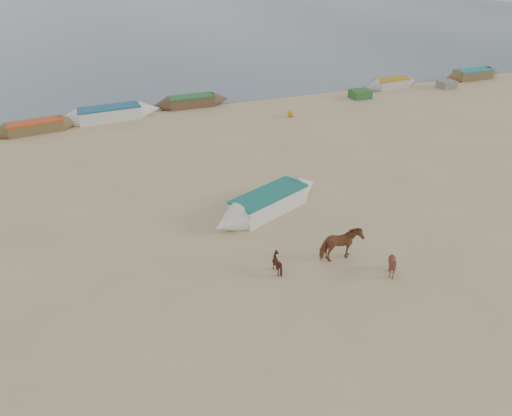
{
  "coord_description": "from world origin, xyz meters",
  "views": [
    {
      "loc": [
        -6.68,
        -12.98,
        10.77
      ],
      "look_at": [
        0.0,
        4.0,
        1.0
      ],
      "focal_mm": 35.0,
      "sensor_mm": 36.0,
      "label": 1
    }
  ],
  "objects_px": {
    "calf_right": "(279,263)",
    "near_canoe": "(269,202)",
    "calf_front": "(393,266)",
    "cow_adult": "(341,245)"
  },
  "relations": [
    {
      "from": "calf_right",
      "to": "near_canoe",
      "type": "height_order",
      "value": "near_canoe"
    },
    {
      "from": "calf_right",
      "to": "calf_front",
      "type": "bearing_deg",
      "value": -142.38
    },
    {
      "from": "calf_front",
      "to": "near_canoe",
      "type": "relative_size",
      "value": 0.15
    },
    {
      "from": "cow_adult",
      "to": "calf_front",
      "type": "bearing_deg",
      "value": -143.15
    },
    {
      "from": "cow_adult",
      "to": "near_canoe",
      "type": "height_order",
      "value": "cow_adult"
    },
    {
      "from": "calf_front",
      "to": "cow_adult",
      "type": "bearing_deg",
      "value": -160.53
    },
    {
      "from": "near_canoe",
      "to": "calf_front",
      "type": "bearing_deg",
      "value": -94.13
    },
    {
      "from": "calf_front",
      "to": "calf_right",
      "type": "xyz_separation_m",
      "value": [
        -3.67,
        1.77,
        -0.1
      ]
    },
    {
      "from": "cow_adult",
      "to": "calf_right",
      "type": "bearing_deg",
      "value": 86.75
    },
    {
      "from": "cow_adult",
      "to": "calf_right",
      "type": "xyz_separation_m",
      "value": [
        -2.46,
        0.14,
        -0.31
      ]
    }
  ]
}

